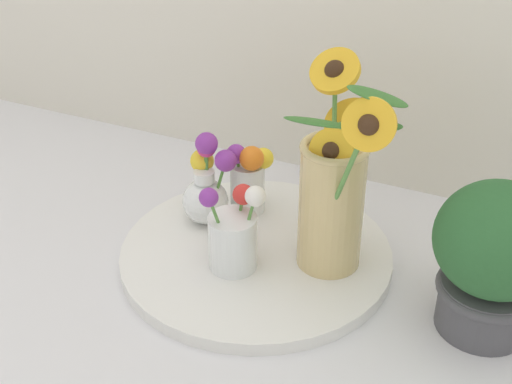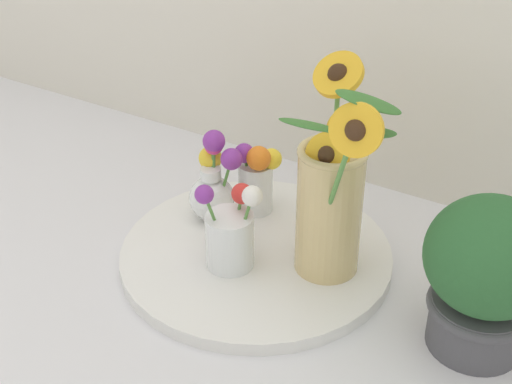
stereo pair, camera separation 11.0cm
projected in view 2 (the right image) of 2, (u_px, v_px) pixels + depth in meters
name	position (u px, v px, depth m)	size (l,w,h in m)	color
ground_plane	(241.00, 291.00, 1.11)	(6.00, 6.00, 0.00)	silver
serving_tray	(256.00, 255.00, 1.17)	(0.44, 0.44, 0.02)	white
mason_jar_sunflowers	(332.00, 194.00, 1.05)	(0.19, 0.20, 0.35)	#D1B77A
vase_small_center	(231.00, 233.00, 1.10)	(0.08, 0.09, 0.15)	white
vase_bulb_right	(213.00, 183.00, 1.21)	(0.09, 0.08, 0.16)	white
vase_small_back	(257.00, 178.00, 1.23)	(0.07, 0.07, 0.14)	white
potted_plant	(487.00, 273.00, 0.94)	(0.17, 0.17, 0.23)	#4C4C51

